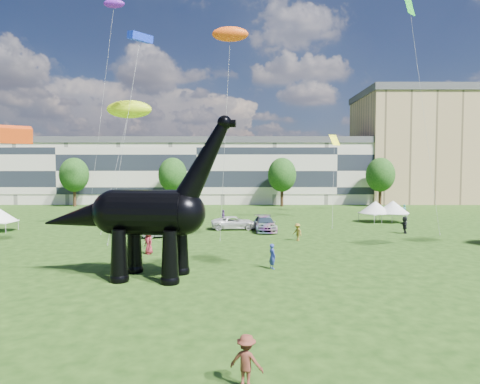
{
  "coord_description": "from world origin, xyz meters",
  "views": [
    {
      "loc": [
        0.22,
        -20.23,
        6.48
      ],
      "look_at": [
        0.25,
        8.0,
        5.0
      ],
      "focal_mm": 30.0,
      "sensor_mm": 36.0,
      "label": 1
    }
  ],
  "objects": [
    {
      "name": "terrace_row",
      "position": [
        -8.0,
        62.0,
        6.0
      ],
      "size": [
        78.0,
        11.0,
        12.0
      ],
      "primitive_type": "cube",
      "color": "beige",
      "rests_on": "ground"
    },
    {
      "name": "gazebo_far",
      "position": [
        19.61,
        30.17,
        1.93
      ],
      "size": [
        4.75,
        4.75,
        2.75
      ],
      "rotation": [
        0.0,
        0.0,
        -0.23
      ],
      "color": "silver",
      "rests_on": "ground"
    },
    {
      "name": "car_silver",
      "position": [
        -11.61,
        26.05,
        0.72
      ],
      "size": [
        3.75,
        4.48,
        1.44
      ],
      "primitive_type": "imported",
      "rotation": [
        0.0,
        0.0,
        0.58
      ],
      "color": "#A5A5A9",
      "rests_on": "ground"
    },
    {
      "name": "tree_far_left",
      "position": [
        -30.0,
        53.0,
        6.29
      ],
      "size": [
        5.2,
        5.2,
        9.44
      ],
      "color": "#382314",
      "rests_on": "ground"
    },
    {
      "name": "car_grey",
      "position": [
        -7.35,
        18.65,
        0.67
      ],
      "size": [
        4.29,
        2.78,
        1.34
      ],
      "primitive_type": "imported",
      "rotation": [
        0.0,
        0.0,
        1.94
      ],
      "color": "slate",
      "rests_on": "ground"
    },
    {
      "name": "tree_far_right",
      "position": [
        26.0,
        53.0,
        6.29
      ],
      "size": [
        5.2,
        5.2,
        9.44
      ],
      "color": "#382314",
      "rests_on": "ground"
    },
    {
      "name": "tree_mid_right",
      "position": [
        8.0,
        53.0,
        6.29
      ],
      "size": [
        5.2,
        5.2,
        9.44
      ],
      "color": "#382314",
      "rests_on": "ground"
    },
    {
      "name": "dinosaur_sculpture",
      "position": [
        -5.69,
        3.92,
        3.81
      ],
      "size": [
        12.41,
        3.92,
        10.1
      ],
      "rotation": [
        0.0,
        0.0,
        -0.13
      ],
      "color": "black",
      "rests_on": "ground"
    },
    {
      "name": "apartment_block",
      "position": [
        40.0,
        65.0,
        11.0
      ],
      "size": [
        28.0,
        18.0,
        22.0
      ],
      "primitive_type": "cube",
      "color": "tan",
      "rests_on": "ground"
    },
    {
      "name": "car_dark",
      "position": [
        2.94,
        22.65,
        0.79
      ],
      "size": [
        2.47,
        5.54,
        1.58
      ],
      "primitive_type": "imported",
      "rotation": [
        0.0,
        0.0,
        0.05
      ],
      "color": "#595960",
      "rests_on": "ground"
    },
    {
      "name": "tree_mid_left",
      "position": [
        -12.0,
        53.0,
        6.29
      ],
      "size": [
        5.2,
        5.2,
        9.44
      ],
      "color": "#382314",
      "rests_on": "ground"
    },
    {
      "name": "kites",
      "position": [
        -7.34,
        20.64,
        18.05
      ],
      "size": [
        68.79,
        44.51,
        31.16
      ],
      "color": "#CF450D",
      "rests_on": "ground"
    },
    {
      "name": "car_white",
      "position": [
        -0.34,
        24.07,
        0.72
      ],
      "size": [
        5.35,
        2.79,
        1.44
      ],
      "primitive_type": "imported",
      "rotation": [
        0.0,
        0.0,
        1.65
      ],
      "color": "silver",
      "rests_on": "ground"
    },
    {
      "name": "ground",
      "position": [
        0.0,
        0.0,
        0.0
      ],
      "size": [
        220.0,
        220.0,
        0.0
      ],
      "primitive_type": "plane",
      "color": "#16330C",
      "rests_on": "ground"
    },
    {
      "name": "visitors",
      "position": [
        -2.02,
        16.57,
        0.86
      ],
      "size": [
        55.79,
        44.88,
        1.84
      ],
      "color": "#307833",
      "rests_on": "ground"
    },
    {
      "name": "gazebo_near",
      "position": [
        17.46,
        30.35,
        1.89
      ],
      "size": [
        5.06,
        5.06,
        2.69
      ],
      "rotation": [
        0.0,
        0.0,
        0.41
      ],
      "color": "silver",
      "rests_on": "ground"
    }
  ]
}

